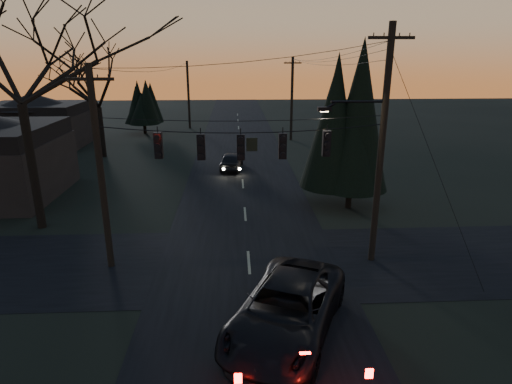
{
  "coord_description": "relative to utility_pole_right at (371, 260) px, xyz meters",
  "views": [
    {
      "loc": [
        -0.56,
        -7.03,
        8.83
      ],
      "look_at": [
        0.23,
        8.25,
        3.86
      ],
      "focal_mm": 30.0,
      "sensor_mm": 36.0,
      "label": 1
    }
  ],
  "objects": [
    {
      "name": "main_road",
      "position": [
        -5.5,
        10.0,
        0.01
      ],
      "size": [
        8.0,
        120.0,
        0.02
      ],
      "primitive_type": "cube",
      "color": "black",
      "rests_on": "ground"
    },
    {
      "name": "cross_road",
      "position": [
        -5.5,
        0.0,
        0.01
      ],
      "size": [
        60.0,
        7.0,
        0.02
      ],
      "primitive_type": "cube",
      "color": "black",
      "rests_on": "ground"
    },
    {
      "name": "utility_pole_right",
      "position": [
        0.0,
        0.0,
        0.0
      ],
      "size": [
        5.0,
        0.3,
        10.0
      ],
      "primitive_type": null,
      "color": "black",
      "rests_on": "ground"
    },
    {
      "name": "utility_pole_left",
      "position": [
        -11.5,
        0.0,
        0.0
      ],
      "size": [
        1.8,
        0.3,
        8.5
      ],
      "primitive_type": null,
      "color": "black",
      "rests_on": "ground"
    },
    {
      "name": "utility_pole_far_r",
      "position": [
        0.0,
        28.0,
        0.0
      ],
      "size": [
        1.8,
        0.3,
        8.5
      ],
      "primitive_type": null,
      "color": "black",
      "rests_on": "ground"
    },
    {
      "name": "utility_pole_far_l",
      "position": [
        -11.5,
        36.0,
        0.0
      ],
      "size": [
        0.3,
        0.3,
        8.0
      ],
      "primitive_type": null,
      "color": "black",
      "rests_on": "ground"
    },
    {
      "name": "span_signal_assembly",
      "position": [
        -5.74,
        0.0,
        5.28
      ],
      "size": [
        11.5,
        0.44,
        1.55
      ],
      "color": "black",
      "rests_on": "ground"
    },
    {
      "name": "bare_tree_left",
      "position": [
        -16.37,
        4.62,
        9.07
      ],
      "size": [
        10.0,
        10.0,
        12.98
      ],
      "color": "black",
      "rests_on": "ground"
    },
    {
      "name": "evergreen_right",
      "position": [
        0.71,
        6.8,
        4.83
      ],
      "size": [
        3.95,
        3.95,
        8.47
      ],
      "color": "black",
      "rests_on": "ground"
    },
    {
      "name": "bare_tree_dist",
      "position": [
        -17.73,
        21.04,
        6.13
      ],
      "size": [
        7.18,
        7.18,
        8.77
      ],
      "color": "black",
      "rests_on": "ground"
    },
    {
      "name": "evergreen_dist",
      "position": [
        -16.36,
        32.78,
        3.33
      ],
      "size": [
        3.49,
        3.49,
        5.49
      ],
      "color": "black",
      "rests_on": "ground"
    },
    {
      "name": "house_left_far",
      "position": [
        -25.5,
        26.0,
        2.6
      ],
      "size": [
        9.0,
        7.0,
        5.2
      ],
      "color": "black",
      "rests_on": "ground"
    },
    {
      "name": "suv_near",
      "position": [
        -4.44,
        -5.07,
        0.88
      ],
      "size": [
        5.21,
        6.97,
        1.76
      ],
      "primitive_type": "imported",
      "rotation": [
        0.0,
        0.0,
        -0.41
      ],
      "color": "black",
      "rests_on": "ground"
    },
    {
      "name": "sedan_oncoming_a",
      "position": [
        -6.3,
        16.1,
        0.69
      ],
      "size": [
        2.04,
        4.22,
        1.39
      ],
      "primitive_type": "imported",
      "rotation": [
        0.0,
        0.0,
        3.04
      ],
      "color": "black",
      "rests_on": "ground"
    }
  ]
}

